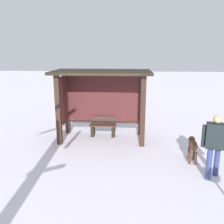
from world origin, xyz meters
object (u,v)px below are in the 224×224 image
at_px(bus_shelter, 100,90).
at_px(dog, 193,146).
at_px(bench_left_inside, 103,128).
at_px(person_walking, 215,141).

distance_m(bus_shelter, dog, 3.74).
xyz_separation_m(bench_left_inside, person_walking, (3.13, -2.94, 0.66)).
height_order(person_walking, dog, person_walking).
bearing_deg(dog, bus_shelter, 147.73).
bearing_deg(person_walking, bench_left_inside, 136.78).
bearing_deg(bus_shelter, dog, -32.27).
xyz_separation_m(person_walking, dog, (-0.27, 0.94, -0.52)).
bearing_deg(bench_left_inside, person_walking, -43.22).
bearing_deg(bench_left_inside, dog, -34.98).
bearing_deg(person_walking, dog, 106.18).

